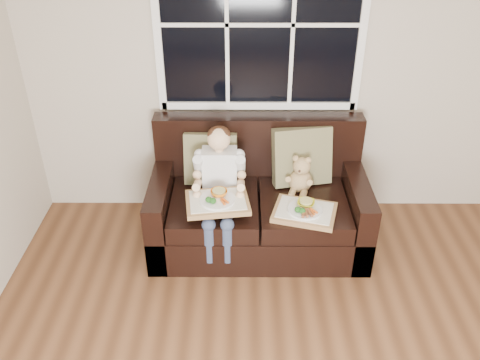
{
  "coord_description": "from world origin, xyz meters",
  "views": [
    {
      "loc": [
        -0.49,
        -1.39,
        2.68
      ],
      "look_at": [
        -0.5,
        1.85,
        0.66
      ],
      "focal_mm": 38.0,
      "sensor_mm": 36.0,
      "label": 1
    }
  ],
  "objects_px": {
    "loveseat": "(258,205)",
    "child": "(219,178)",
    "tray_right": "(305,211)",
    "teddy_bear": "(301,177)",
    "tray_left": "(217,201)"
  },
  "relations": [
    {
      "from": "teddy_bear",
      "to": "tray_left",
      "type": "distance_m",
      "value": 0.73
    },
    {
      "from": "loveseat",
      "to": "child",
      "type": "distance_m",
      "value": 0.47
    },
    {
      "from": "loveseat",
      "to": "tray_right",
      "type": "bearing_deg",
      "value": -43.73
    },
    {
      "from": "child",
      "to": "tray_right",
      "type": "bearing_deg",
      "value": -17.33
    },
    {
      "from": "child",
      "to": "teddy_bear",
      "type": "xyz_separation_m",
      "value": [
        0.64,
        0.12,
        -0.07
      ]
    },
    {
      "from": "loveseat",
      "to": "tray_left",
      "type": "height_order",
      "value": "loveseat"
    },
    {
      "from": "loveseat",
      "to": "child",
      "type": "xyz_separation_m",
      "value": [
        -0.31,
        -0.12,
        0.34
      ]
    },
    {
      "from": "child",
      "to": "teddy_bear",
      "type": "height_order",
      "value": "child"
    },
    {
      "from": "child",
      "to": "tray_right",
      "type": "height_order",
      "value": "child"
    },
    {
      "from": "child",
      "to": "tray_left",
      "type": "distance_m",
      "value": 0.22
    },
    {
      "from": "loveseat",
      "to": "tray_right",
      "type": "xyz_separation_m",
      "value": [
        0.33,
        -0.32,
        0.17
      ]
    },
    {
      "from": "tray_left",
      "to": "teddy_bear",
      "type": "bearing_deg",
      "value": 19.65
    },
    {
      "from": "tray_right",
      "to": "tray_left",
      "type": "bearing_deg",
      "value": -163.61
    },
    {
      "from": "tray_right",
      "to": "teddy_bear",
      "type": "bearing_deg",
      "value": 105.74
    },
    {
      "from": "loveseat",
      "to": "teddy_bear",
      "type": "relative_size",
      "value": 5.2
    }
  ]
}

